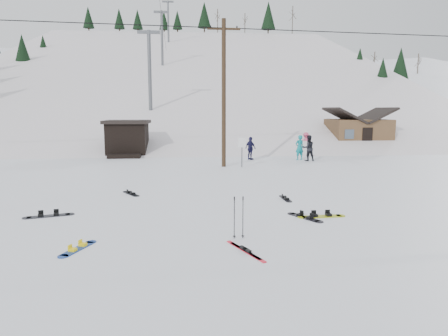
{
  "coord_description": "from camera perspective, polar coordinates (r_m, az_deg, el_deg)",
  "views": [
    {
      "loc": [
        -0.13,
        -10.92,
        3.59
      ],
      "look_at": [
        1.15,
        3.88,
        1.4
      ],
      "focal_mm": 32.0,
      "sensor_mm": 36.0,
      "label": 1
    }
  ],
  "objects": [
    {
      "name": "trail_sign",
      "position": [
        24.82,
        2.59,
        3.02
      ],
      "size": [
        0.5,
        0.09,
        1.85
      ],
      "color": "#595B60",
      "rests_on": "ground"
    },
    {
      "name": "ground",
      "position": [
        11.5,
        -4.1,
        -9.83
      ],
      "size": [
        200.0,
        200.0,
        0.0
      ],
      "primitive_type": "plane",
      "color": "white",
      "rests_on": "ground"
    },
    {
      "name": "board_scatter_e",
      "position": [
        13.92,
        13.75,
        -6.68
      ],
      "size": [
        1.66,
        0.38,
        0.12
      ],
      "rotation": [
        0.0,
        0.0,
        0.05
      ],
      "color": "#BDCA16",
      "rests_on": "ground"
    },
    {
      "name": "lift_tower_mid",
      "position": [
        61.99,
        -8.87,
        18.29
      ],
      "size": [
        2.2,
        0.36,
        8.0
      ],
      "color": "#595B60",
      "rests_on": "ski_slope"
    },
    {
      "name": "skier_dark",
      "position": [
        28.57,
        11.95,
        2.8
      ],
      "size": [
        0.95,
        0.78,
        1.81
      ],
      "primitive_type": "imported",
      "rotation": [
        0.0,
        0.0,
        3.25
      ],
      "color": "black",
      "rests_on": "ground"
    },
    {
      "name": "skier_pink",
      "position": [
        34.69,
        11.6,
        3.65
      ],
      "size": [
        1.16,
        0.78,
        1.66
      ],
      "primitive_type": "imported",
      "rotation": [
        0.0,
        0.0,
        3.3
      ],
      "color": "#C9476A",
      "rests_on": "ground"
    },
    {
      "name": "hero_snowboard",
      "position": [
        11.19,
        -20.16,
        -10.71
      ],
      "size": [
        0.69,
        1.31,
        0.1
      ],
      "rotation": [
        0.0,
        0.0,
        1.18
      ],
      "color": "#163B94",
      "rests_on": "ground"
    },
    {
      "name": "board_scatter_f",
      "position": [
        16.35,
        8.76,
        -4.32
      ],
      "size": [
        0.29,
        1.28,
        0.09
      ],
      "rotation": [
        0.0,
        0.0,
        1.62
      ],
      "color": "black",
      "rests_on": "ground"
    },
    {
      "name": "board_scatter_b",
      "position": [
        17.55,
        -13.15,
        -3.56
      ],
      "size": [
        0.84,
        1.18,
        0.09
      ],
      "rotation": [
        0.0,
        0.0,
        2.13
      ],
      "color": "black",
      "rests_on": "ground"
    },
    {
      "name": "cabin",
      "position": [
        38.11,
        18.55,
        4.78
      ],
      "size": [
        5.39,
        4.4,
        3.77
      ],
      "color": "brown",
      "rests_on": "ground"
    },
    {
      "name": "board_scatter_a",
      "position": [
        14.83,
        -23.76,
        -6.23
      ],
      "size": [
        1.59,
        0.67,
        0.12
      ],
      "rotation": [
        0.0,
        0.0,
        0.28
      ],
      "color": "black",
      "rests_on": "ground"
    },
    {
      "name": "hero_skis",
      "position": [
        10.39,
        3.08,
        -11.68
      ],
      "size": [
        0.81,
        1.65,
        0.09
      ],
      "rotation": [
        0.0,
        0.0,
        0.42
      ],
      "color": "red",
      "rests_on": "ground"
    },
    {
      "name": "skier_navy",
      "position": [
        28.68,
        3.81,
        2.83
      ],
      "size": [
        0.9,
        1.02,
        1.65
      ],
      "primitive_type": "imported",
      "rotation": [
        0.0,
        0.0,
        2.2
      ],
      "color": "#1A193F",
      "rests_on": "ground"
    },
    {
      "name": "lift_tower_far",
      "position": [
        82.83,
        -7.98,
        20.33
      ],
      "size": [
        2.2,
        0.36,
        8.0
      ],
      "color": "#595B60",
      "rests_on": "ski_slope"
    },
    {
      "name": "lift_tower_near",
      "position": [
        41.32,
        -10.59,
        14.17
      ],
      "size": [
        2.2,
        0.36,
        8.0
      ],
      "color": "#595B60",
      "rests_on": "ski_slope"
    },
    {
      "name": "treeline_crest",
      "position": [
        96.99,
        -4.86,
        6.23
      ],
      "size": [
        50.0,
        6.0,
        10.0
      ],
      "primitive_type": null,
      "color": "black",
      "rests_on": "ski_slope"
    },
    {
      "name": "ridge_right",
      "position": [
        73.33,
        26.62,
        -4.0
      ],
      "size": [
        45.66,
        93.98,
        54.59
      ],
      "primitive_type": "cube",
      "rotation": [
        0.21,
        -0.05,
        -0.12
      ],
      "color": "white",
      "rests_on": "ground"
    },
    {
      "name": "lift_hut",
      "position": [
        32.31,
        -13.61,
        4.2
      ],
      "size": [
        3.4,
        4.1,
        2.75
      ],
      "color": "black",
      "rests_on": "ground"
    },
    {
      "name": "skier_teal",
      "position": [
        29.12,
        10.73,
        2.9
      ],
      "size": [
        0.73,
        0.57,
        1.77
      ],
      "primitive_type": "imported",
      "rotation": [
        0.0,
        0.0,
        3.4
      ],
      "color": "#0E868E",
      "rests_on": "ground"
    },
    {
      "name": "utility_pole",
      "position": [
        25.04,
        -0.03,
        10.88
      ],
      "size": [
        2.0,
        0.26,
        9.0
      ],
      "color": "#3A2819",
      "rests_on": "ground"
    },
    {
      "name": "board_scatter_d",
      "position": [
        13.67,
        11.47,
        -6.89
      ],
      "size": [
        0.91,
        1.35,
        0.11
      ],
      "rotation": [
        0.0,
        0.0,
        -1.04
      ],
      "color": "black",
      "rests_on": "ground"
    },
    {
      "name": "ski_slope",
      "position": [
        67.74,
        -4.69,
        -4.96
      ],
      "size": [
        60.0,
        85.24,
        65.97
      ],
      "primitive_type": "cube",
      "rotation": [
        0.31,
        0.0,
        0.0
      ],
      "color": "white",
      "rests_on": "ground"
    },
    {
      "name": "ski_poles",
      "position": [
        11.23,
        2.1,
        -7.0
      ],
      "size": [
        0.33,
        0.09,
        1.2
      ],
      "color": "black",
      "rests_on": "ground"
    }
  ]
}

